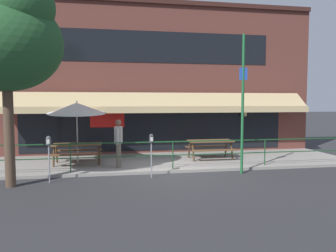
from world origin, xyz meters
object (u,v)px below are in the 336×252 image
at_px(street_sign_pole, 243,103).
at_px(street_tree_curbside, 8,38).
at_px(patio_umbrella_left, 77,109).
at_px(picnic_table_left, 77,148).
at_px(pedestrian_walking, 118,141).
at_px(parking_meter_far, 151,142).
at_px(picnic_table_centre, 210,144).
at_px(parking_meter_near, 49,145).

xyz_separation_m(street_sign_pole, street_tree_curbside, (-7.12, -0.51, 1.82)).
bearing_deg(street_sign_pole, patio_umbrella_left, 157.15).
xyz_separation_m(picnic_table_left, patio_umbrella_left, (0.00, 0.12, 1.47)).
relative_size(picnic_table_left, pedestrian_walking, 1.05).
relative_size(parking_meter_far, street_sign_pole, 0.30).
xyz_separation_m(picnic_table_centre, patio_umbrella_left, (-5.25, -0.03, 1.47)).
bearing_deg(parking_meter_near, picnic_table_left, 76.02).
bearing_deg(parking_meter_far, parking_meter_near, -178.80).
xyz_separation_m(pedestrian_walking, parking_meter_near, (-2.11, -1.50, 0.09)).
relative_size(picnic_table_centre, street_sign_pole, 0.39).
distance_m(picnic_table_centre, parking_meter_near, 6.40).
xyz_separation_m(picnic_table_left, picnic_table_centre, (5.25, 0.15, 0.00)).
height_order(picnic_table_left, picnic_table_centre, same).
bearing_deg(parking_meter_far, street_sign_pole, 1.89).
relative_size(picnic_table_centre, parking_meter_far, 1.27).
xyz_separation_m(pedestrian_walking, parking_meter_far, (0.99, -1.43, 0.09)).
xyz_separation_m(patio_umbrella_left, parking_meter_far, (2.50, -2.46, -1.03)).
bearing_deg(street_sign_pole, parking_meter_near, -178.46).
bearing_deg(street_tree_curbside, parking_meter_near, 20.26).
height_order(picnic_table_left, street_tree_curbside, street_tree_curbside).
xyz_separation_m(picnic_table_centre, parking_meter_near, (-5.85, -2.56, 0.44)).
bearing_deg(picnic_table_centre, parking_meter_near, -156.37).
distance_m(picnic_table_left, patio_umbrella_left, 1.48).
bearing_deg(patio_umbrella_left, picnic_table_centre, 0.36).
distance_m(picnic_table_left, parking_meter_near, 2.52).
relative_size(picnic_table_left, street_tree_curbside, 0.31).
bearing_deg(patio_umbrella_left, pedestrian_walking, -34.33).
height_order(street_sign_pole, street_tree_curbside, street_tree_curbside).
distance_m(pedestrian_walking, parking_meter_far, 1.74).
bearing_deg(street_tree_curbside, picnic_table_left, 61.00).
bearing_deg(street_tree_curbside, street_sign_pole, 4.08).
distance_m(parking_meter_near, parking_meter_far, 3.10).
bearing_deg(picnic_table_centre, parking_meter_far, -137.78).
height_order(parking_meter_near, street_sign_pole, street_sign_pole).
distance_m(parking_meter_near, street_tree_curbside, 3.22).
bearing_deg(pedestrian_walking, picnic_table_centre, 15.87).
xyz_separation_m(picnic_table_left, parking_meter_far, (2.50, -2.34, 0.44)).
distance_m(patio_umbrella_left, street_tree_curbside, 3.83).
bearing_deg(street_tree_curbside, picnic_table_centre, 23.18).
bearing_deg(patio_umbrella_left, parking_meter_near, -103.35).
xyz_separation_m(pedestrian_walking, street_tree_curbside, (-3.03, -1.84, 3.15)).
distance_m(picnic_table_left, street_sign_pole, 6.26).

